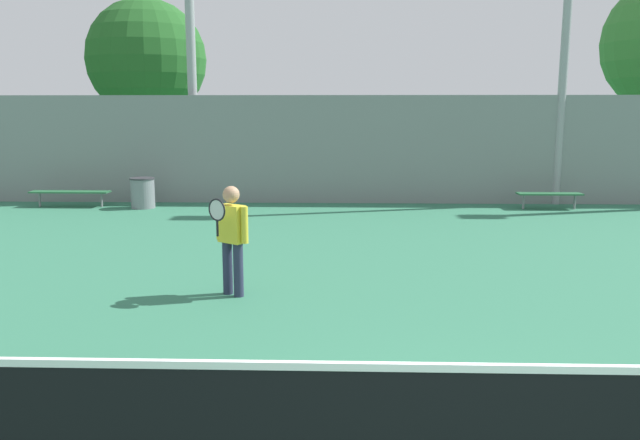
{
  "coord_description": "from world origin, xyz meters",
  "views": [
    {
      "loc": [
        -0.89,
        -3.61,
        2.6
      ],
      "look_at": [
        -1.2,
        6.12,
        0.88
      ],
      "focal_mm": 35.0,
      "sensor_mm": 36.0,
      "label": 1
    }
  ],
  "objects_px": {
    "bench_courtside_far": "(550,195)",
    "trash_bin": "(143,193)",
    "bench_courtside_near": "(70,192)",
    "tennis_player": "(232,233)",
    "tree_green_tall": "(147,60)"
  },
  "relations": [
    {
      "from": "bench_courtside_far",
      "to": "trash_bin",
      "type": "distance_m",
      "value": 10.87
    },
    {
      "from": "bench_courtside_near",
      "to": "trash_bin",
      "type": "height_order",
      "value": "trash_bin"
    },
    {
      "from": "tennis_player",
      "to": "tree_green_tall",
      "type": "relative_size",
      "value": 0.24
    },
    {
      "from": "tennis_player",
      "to": "bench_courtside_far",
      "type": "bearing_deg",
      "value": 83.19
    },
    {
      "from": "bench_courtside_near",
      "to": "tree_green_tall",
      "type": "height_order",
      "value": "tree_green_tall"
    },
    {
      "from": "bench_courtside_near",
      "to": "trash_bin",
      "type": "bearing_deg",
      "value": -4.04
    },
    {
      "from": "tennis_player",
      "to": "trash_bin",
      "type": "bearing_deg",
      "value": 150.0
    },
    {
      "from": "bench_courtside_far",
      "to": "trash_bin",
      "type": "xyz_separation_m",
      "value": [
        -10.87,
        -0.14,
        0.02
      ]
    },
    {
      "from": "tennis_player",
      "to": "bench_courtside_near",
      "type": "height_order",
      "value": "tennis_player"
    },
    {
      "from": "bench_courtside_near",
      "to": "trash_bin",
      "type": "xyz_separation_m",
      "value": [
        2.05,
        -0.14,
        0.02
      ]
    },
    {
      "from": "trash_bin",
      "to": "tree_green_tall",
      "type": "distance_m",
      "value": 8.28
    },
    {
      "from": "bench_courtside_far",
      "to": "tree_green_tall",
      "type": "xyz_separation_m",
      "value": [
        -12.72,
        6.85,
        4.04
      ]
    },
    {
      "from": "bench_courtside_near",
      "to": "tree_green_tall",
      "type": "distance_m",
      "value": 7.96
    },
    {
      "from": "bench_courtside_far",
      "to": "trash_bin",
      "type": "relative_size",
      "value": 2.07
    },
    {
      "from": "tennis_player",
      "to": "trash_bin",
      "type": "relative_size",
      "value": 1.92
    }
  ]
}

